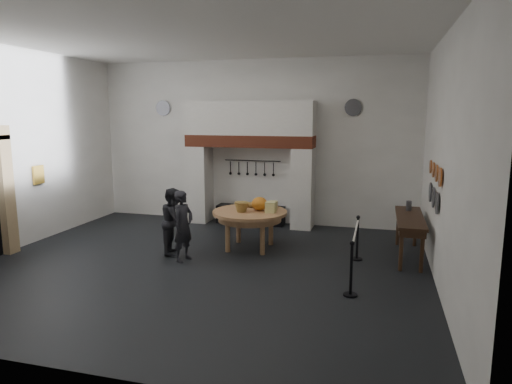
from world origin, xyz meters
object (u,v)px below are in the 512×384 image
(iron_range, at_px, (251,215))
(barrier_post_far, at_px, (357,239))
(work_table, at_px, (250,212))
(visitor_far, at_px, (174,221))
(visitor_near, at_px, (183,226))
(side_table, at_px, (410,218))
(barrier_post_near, at_px, (351,270))

(iron_range, bearing_deg, barrier_post_far, -39.33)
(work_table, xyz_separation_m, visitor_far, (-1.50, -0.80, -0.11))
(iron_range, bearing_deg, work_table, -74.43)
(visitor_near, bearing_deg, side_table, -57.40)
(side_table, bearing_deg, iron_range, 153.62)
(iron_range, relative_size, visitor_near, 1.28)
(iron_range, bearing_deg, visitor_far, -105.55)
(visitor_near, xyz_separation_m, visitor_far, (-0.40, 0.40, -0.01))
(visitor_near, height_order, visitor_far, visitor_near)
(visitor_far, distance_m, side_table, 5.07)
(iron_range, bearing_deg, barrier_post_near, -55.88)
(visitor_far, height_order, barrier_post_near, visitor_far)
(work_table, xyz_separation_m, side_table, (3.46, 0.25, 0.03))
(barrier_post_near, bearing_deg, barrier_post_far, 90.00)
(work_table, relative_size, barrier_post_near, 1.87)
(work_table, distance_m, side_table, 3.47)
(iron_range, height_order, barrier_post_far, barrier_post_far)
(visitor_near, relative_size, side_table, 0.68)
(barrier_post_near, bearing_deg, side_table, 66.85)
(visitor_far, relative_size, barrier_post_near, 1.62)
(visitor_near, bearing_deg, barrier_post_far, -59.30)
(visitor_far, relative_size, barrier_post_far, 1.62)
(side_table, bearing_deg, visitor_near, -162.29)
(visitor_far, relative_size, side_table, 0.66)
(work_table, distance_m, barrier_post_far, 2.45)
(barrier_post_near, distance_m, barrier_post_far, 2.00)
(barrier_post_far, bearing_deg, side_table, 23.72)
(iron_range, distance_m, barrier_post_far, 3.94)
(visitor_near, bearing_deg, work_table, -27.50)
(barrier_post_far, bearing_deg, work_table, 175.05)
(side_table, xyz_separation_m, barrier_post_near, (-1.05, -2.46, -0.42))
(visitor_near, xyz_separation_m, side_table, (4.56, 1.46, 0.13))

